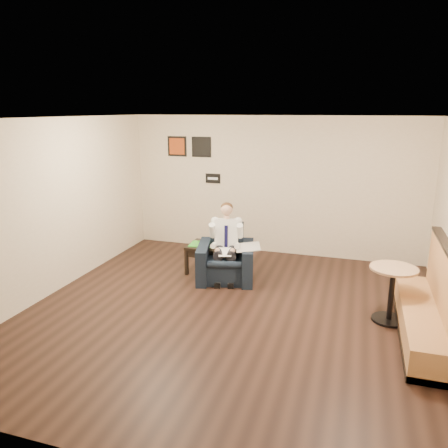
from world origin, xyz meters
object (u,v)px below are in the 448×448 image
(side_table, at_px, (207,258))
(banquette, at_px, (426,294))
(green_folder, at_px, (204,244))
(coffee_mug, at_px, (219,241))
(armchair, at_px, (226,254))
(smartphone, at_px, (213,242))
(seated_man, at_px, (225,247))
(cafe_table, at_px, (391,294))

(side_table, xyz_separation_m, banquette, (3.52, -1.41, 0.34))
(green_folder, distance_m, coffee_mug, 0.29)
(armchair, bearing_deg, smartphone, 118.20)
(armchair, distance_m, coffee_mug, 0.47)
(seated_man, height_order, smartphone, seated_man)
(armchair, xyz_separation_m, cafe_table, (2.69, -0.82, -0.06))
(side_table, distance_m, green_folder, 0.27)
(armchair, bearing_deg, green_folder, 140.77)
(coffee_mug, bearing_deg, armchair, -58.20)
(green_folder, distance_m, cafe_table, 3.34)
(green_folder, bearing_deg, seated_man, -34.46)
(armchair, height_order, coffee_mug, armchair)
(side_table, xyz_separation_m, cafe_table, (3.14, -1.08, 0.14))
(armchair, relative_size, banquette, 0.41)
(armchair, distance_m, seated_man, 0.21)
(green_folder, bearing_deg, coffee_mug, 32.65)
(armchair, relative_size, side_table, 1.52)
(smartphone, xyz_separation_m, cafe_table, (3.08, -1.26, -0.12))
(green_folder, bearing_deg, side_table, 32.65)
(armchair, height_order, banquette, banquette)
(side_table, bearing_deg, green_folder, -147.35)
(seated_man, xyz_separation_m, side_table, (-0.48, 0.38, -0.38))
(green_folder, distance_m, smartphone, 0.23)
(side_table, height_order, banquette, banquette)
(coffee_mug, relative_size, smartphone, 0.68)
(banquette, bearing_deg, seated_man, 161.21)
(side_table, distance_m, cafe_table, 3.32)
(seated_man, xyz_separation_m, green_folder, (-0.51, 0.35, -0.11))
(side_table, distance_m, smartphone, 0.33)
(side_table, bearing_deg, banquette, -21.83)
(smartphone, distance_m, banquette, 3.81)
(armchair, height_order, cafe_table, armchair)
(armchair, xyz_separation_m, seated_man, (0.03, -0.12, 0.17))
(side_table, height_order, green_folder, green_folder)
(seated_man, bearing_deg, side_table, 128.52)
(banquette, bearing_deg, smartphone, 155.29)
(seated_man, height_order, green_folder, seated_man)
(armchair, xyz_separation_m, smartphone, (-0.39, 0.44, 0.06))
(armchair, bearing_deg, seated_man, -90.00)
(armchair, bearing_deg, side_table, 136.89)
(green_folder, relative_size, smartphone, 3.21)
(smartphone, distance_m, cafe_table, 3.33)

